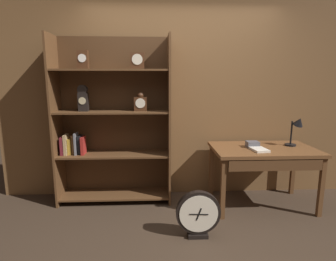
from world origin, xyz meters
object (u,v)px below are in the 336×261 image
at_px(bookshelf, 112,124).
at_px(workbench, 264,155).
at_px(round_clock_large, 198,214).
at_px(toolbox_small, 252,144).
at_px(open_repair_manual, 259,150).
at_px(desk_lamp, 297,127).

bearing_deg(bookshelf, workbench, -8.75).
bearing_deg(round_clock_large, toolbox_small, 42.56).
bearing_deg(open_repair_manual, toolbox_small, 91.02).
xyz_separation_m(desk_lamp, open_repair_manual, (-0.53, -0.19, -0.23)).
height_order(workbench, open_repair_manual, open_repair_manual).
xyz_separation_m(toolbox_small, round_clock_large, (-0.77, -0.71, -0.53)).
bearing_deg(workbench, desk_lamp, 10.75).
relative_size(desk_lamp, open_repair_manual, 1.72).
relative_size(bookshelf, toolbox_small, 14.40).
bearing_deg(desk_lamp, toolbox_small, -177.90).
bearing_deg(bookshelf, toolbox_small, -7.46).
relative_size(open_repair_manual, round_clock_large, 0.45).
distance_m(workbench, open_repair_manual, 0.18).
height_order(workbench, toolbox_small, toolbox_small).
height_order(open_repair_manual, round_clock_large, open_repair_manual).
distance_m(desk_lamp, round_clock_large, 1.68).
xyz_separation_m(workbench, toolbox_small, (-0.13, 0.06, 0.12)).
distance_m(workbench, round_clock_large, 1.18).
distance_m(bookshelf, open_repair_manual, 1.82).
distance_m(desk_lamp, toolbox_small, 0.59).
xyz_separation_m(bookshelf, workbench, (1.87, -0.29, -0.35)).
bearing_deg(toolbox_small, desk_lamp, 2.10).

